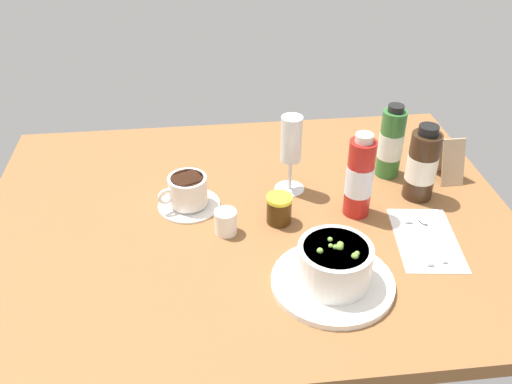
{
  "coord_description": "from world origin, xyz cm",
  "views": [
    {
      "loc": [
        -9.25,
        -93.42,
        69.56
      ],
      "look_at": [
        1.07,
        -3.11,
        8.1
      ],
      "focal_mm": 39.57,
      "sensor_mm": 36.0,
      "label": 1
    }
  ],
  "objects_px": {
    "menu_card": "(450,159)",
    "sauce_bottle_green": "(391,143)",
    "coffee_cup": "(188,193)",
    "sauce_bottle_red": "(359,178)",
    "porridge_bowl": "(334,268)",
    "creamer_jug": "(225,222)",
    "cutlery_setting": "(426,237)",
    "wine_glass": "(291,144)",
    "sauce_bottle_brown": "(422,165)",
    "jam_jar": "(279,209)"
  },
  "relations": [
    {
      "from": "menu_card",
      "to": "sauce_bottle_green",
      "type": "bearing_deg",
      "value": 165.44
    },
    {
      "from": "coffee_cup",
      "to": "sauce_bottle_red",
      "type": "height_order",
      "value": "sauce_bottle_red"
    },
    {
      "from": "porridge_bowl",
      "to": "creamer_jug",
      "type": "xyz_separation_m",
      "value": [
        -0.18,
        0.17,
        -0.01
      ]
    },
    {
      "from": "cutlery_setting",
      "to": "sauce_bottle_green",
      "type": "relative_size",
      "value": 1.23
    },
    {
      "from": "cutlery_setting",
      "to": "wine_glass",
      "type": "relative_size",
      "value": 1.2
    },
    {
      "from": "coffee_cup",
      "to": "sauce_bottle_brown",
      "type": "distance_m",
      "value": 0.5
    },
    {
      "from": "cutlery_setting",
      "to": "wine_glass",
      "type": "height_order",
      "value": "wine_glass"
    },
    {
      "from": "wine_glass",
      "to": "porridge_bowl",
      "type": "bearing_deg",
      "value": -85.24
    },
    {
      "from": "wine_glass",
      "to": "jam_jar",
      "type": "relative_size",
      "value": 2.9
    },
    {
      "from": "creamer_jug",
      "to": "menu_card",
      "type": "height_order",
      "value": "menu_card"
    },
    {
      "from": "coffee_cup",
      "to": "menu_card",
      "type": "relative_size",
      "value": 1.28
    },
    {
      "from": "wine_glass",
      "to": "jam_jar",
      "type": "bearing_deg",
      "value": -109.49
    },
    {
      "from": "porridge_bowl",
      "to": "coffee_cup",
      "type": "xyz_separation_m",
      "value": [
        -0.25,
        0.27,
        -0.01
      ]
    },
    {
      "from": "cutlery_setting",
      "to": "jam_jar",
      "type": "relative_size",
      "value": 3.48
    },
    {
      "from": "coffee_cup",
      "to": "menu_card",
      "type": "xyz_separation_m",
      "value": [
        0.59,
        0.04,
        0.02
      ]
    },
    {
      "from": "jam_jar",
      "to": "sauce_bottle_red",
      "type": "bearing_deg",
      "value": 4.62
    },
    {
      "from": "porridge_bowl",
      "to": "sauce_bottle_red",
      "type": "height_order",
      "value": "sauce_bottle_red"
    },
    {
      "from": "porridge_bowl",
      "to": "jam_jar",
      "type": "relative_size",
      "value": 3.57
    },
    {
      "from": "sauce_bottle_red",
      "to": "porridge_bowl",
      "type": "bearing_deg",
      "value": -114.97
    },
    {
      "from": "porridge_bowl",
      "to": "sauce_bottle_brown",
      "type": "height_order",
      "value": "sauce_bottle_brown"
    },
    {
      "from": "sauce_bottle_brown",
      "to": "menu_card",
      "type": "relative_size",
      "value": 1.65
    },
    {
      "from": "sauce_bottle_green",
      "to": "menu_card",
      "type": "relative_size",
      "value": 1.68
    },
    {
      "from": "cutlery_setting",
      "to": "sauce_bottle_brown",
      "type": "relative_size",
      "value": 1.25
    },
    {
      "from": "wine_glass",
      "to": "menu_card",
      "type": "bearing_deg",
      "value": 0.49
    },
    {
      "from": "sauce_bottle_red",
      "to": "menu_card",
      "type": "distance_m",
      "value": 0.27
    },
    {
      "from": "wine_glass",
      "to": "jam_jar",
      "type": "distance_m",
      "value": 0.15
    },
    {
      "from": "wine_glass",
      "to": "sauce_bottle_red",
      "type": "relative_size",
      "value": 0.96
    },
    {
      "from": "cutlery_setting",
      "to": "wine_glass",
      "type": "xyz_separation_m",
      "value": [
        -0.24,
        0.2,
        0.11
      ]
    },
    {
      "from": "coffee_cup",
      "to": "menu_card",
      "type": "bearing_deg",
      "value": 4.2
    },
    {
      "from": "cutlery_setting",
      "to": "sauce_bottle_brown",
      "type": "xyz_separation_m",
      "value": [
        0.03,
        0.15,
        0.08
      ]
    },
    {
      "from": "jam_jar",
      "to": "sauce_bottle_brown",
      "type": "distance_m",
      "value": 0.32
    },
    {
      "from": "porridge_bowl",
      "to": "sauce_bottle_green",
      "type": "relative_size",
      "value": 1.26
    },
    {
      "from": "creamer_jug",
      "to": "sauce_bottle_green",
      "type": "distance_m",
      "value": 0.43
    },
    {
      "from": "creamer_jug",
      "to": "menu_card",
      "type": "relative_size",
      "value": 0.54
    },
    {
      "from": "cutlery_setting",
      "to": "sauce_bottle_green",
      "type": "xyz_separation_m",
      "value": [
        -0.0,
        0.24,
        0.08
      ]
    },
    {
      "from": "creamer_jug",
      "to": "jam_jar",
      "type": "bearing_deg",
      "value": 11.57
    },
    {
      "from": "wine_glass",
      "to": "sauce_bottle_brown",
      "type": "xyz_separation_m",
      "value": [
        0.27,
        -0.06,
        -0.04
      ]
    },
    {
      "from": "wine_glass",
      "to": "menu_card",
      "type": "distance_m",
      "value": 0.37
    },
    {
      "from": "cutlery_setting",
      "to": "sauce_bottle_brown",
      "type": "bearing_deg",
      "value": 77.05
    },
    {
      "from": "sauce_bottle_brown",
      "to": "wine_glass",
      "type": "bearing_deg",
      "value": 168.11
    },
    {
      "from": "porridge_bowl",
      "to": "sauce_bottle_green",
      "type": "bearing_deg",
      "value": 59.22
    },
    {
      "from": "cutlery_setting",
      "to": "sauce_bottle_red",
      "type": "distance_m",
      "value": 0.17
    },
    {
      "from": "porridge_bowl",
      "to": "coffee_cup",
      "type": "relative_size",
      "value": 1.66
    },
    {
      "from": "coffee_cup",
      "to": "sauce_bottle_green",
      "type": "xyz_separation_m",
      "value": [
        0.46,
        0.08,
        0.05
      ]
    },
    {
      "from": "cutlery_setting",
      "to": "creamer_jug",
      "type": "relative_size",
      "value": 3.83
    },
    {
      "from": "cutlery_setting",
      "to": "creamer_jug",
      "type": "height_order",
      "value": "creamer_jug"
    },
    {
      "from": "porridge_bowl",
      "to": "sauce_bottle_brown",
      "type": "bearing_deg",
      "value": 45.98
    },
    {
      "from": "wine_glass",
      "to": "sauce_bottle_brown",
      "type": "distance_m",
      "value": 0.28
    },
    {
      "from": "porridge_bowl",
      "to": "sauce_bottle_brown",
      "type": "xyz_separation_m",
      "value": [
        0.25,
        0.25,
        0.04
      ]
    },
    {
      "from": "jam_jar",
      "to": "sauce_bottle_green",
      "type": "height_order",
      "value": "sauce_bottle_green"
    }
  ]
}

